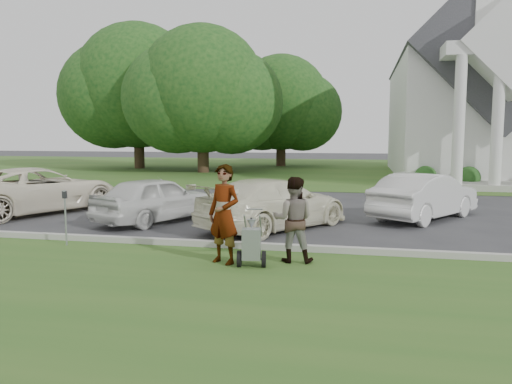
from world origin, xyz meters
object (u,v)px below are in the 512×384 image
(person_left, at_px, (224,215))
(striping_cart, at_px, (252,245))
(tree_left, at_px, (202,95))
(car_d, at_px, (425,196))
(car_a, at_px, (38,190))
(car_c, at_px, (274,204))
(car_b, at_px, (156,199))
(person_right, at_px, (293,220))
(tree_back, at_px, (281,107))
(parking_meter_near, at_px, (65,211))
(tree_far, at_px, (137,92))
(church, at_px, (474,78))

(person_left, bearing_deg, striping_cart, 11.06)
(striping_cart, bearing_deg, tree_left, 101.61)
(striping_cart, xyz_separation_m, car_d, (3.90, 6.43, 0.26))
(car_a, xyz_separation_m, car_c, (7.98, -1.17, -0.06))
(tree_left, relative_size, car_b, 2.72)
(tree_left, distance_m, striping_cart, 24.83)
(person_left, bearing_deg, tree_left, 133.28)
(car_a, bearing_deg, person_right, 176.36)
(car_b, bearing_deg, tree_back, -63.76)
(person_right, xyz_separation_m, parking_meter_near, (-5.24, 0.39, -0.04))
(parking_meter_near, bearing_deg, tree_far, 111.56)
(church, distance_m, car_d, 18.96)
(church, distance_m, striping_cart, 26.11)
(church, relative_size, car_b, 6.16)
(church, bearing_deg, tree_left, -176.21)
(tree_far, bearing_deg, car_b, -63.81)
(parking_meter_near, distance_m, car_a, 5.63)
(tree_left, xyz_separation_m, car_b, (4.59, -18.55, -4.44))
(tree_far, relative_size, striping_cart, 10.33)
(person_left, bearing_deg, car_c, 109.60)
(striping_cart, bearing_deg, car_c, 85.20)
(tree_far, height_order, parking_meter_near, tree_far)
(car_c, bearing_deg, striping_cart, 127.32)
(tree_back, relative_size, parking_meter_near, 7.57)
(striping_cart, bearing_deg, person_left, 158.21)
(tree_left, distance_m, person_right, 24.51)
(striping_cart, xyz_separation_m, person_left, (-0.58, 0.14, 0.54))
(church, relative_size, car_a, 4.54)
(tree_far, bearing_deg, car_a, -73.49)
(tree_back, height_order, parking_meter_near, tree_back)
(church, relative_size, tree_back, 2.51)
(car_b, bearing_deg, parking_meter_near, 102.88)
(striping_cart, distance_m, parking_meter_near, 4.63)
(tree_back, bearing_deg, tree_far, -153.44)
(church, xyz_separation_m, tree_back, (-13.01, 6.87, -1.21))
(person_right, bearing_deg, car_b, -43.35)
(car_b, xyz_separation_m, car_c, (3.53, -0.36, 0.01))
(striping_cart, relative_size, car_b, 0.29)
(tree_far, bearing_deg, car_c, -57.19)
(person_left, relative_size, parking_meter_near, 1.53)
(tree_left, distance_m, tree_back, 8.95)
(tree_left, bearing_deg, person_left, -71.07)
(person_left, distance_m, parking_meter_near, 4.02)
(tree_far, bearing_deg, tree_left, -26.56)
(tree_left, height_order, car_b, tree_left)
(tree_left, height_order, tree_far, tree_far)
(tree_left, xyz_separation_m, person_left, (7.80, -22.76, -4.14))
(church, bearing_deg, car_a, -131.80)
(tree_back, relative_size, car_c, 2.06)
(person_right, relative_size, parking_meter_near, 1.33)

